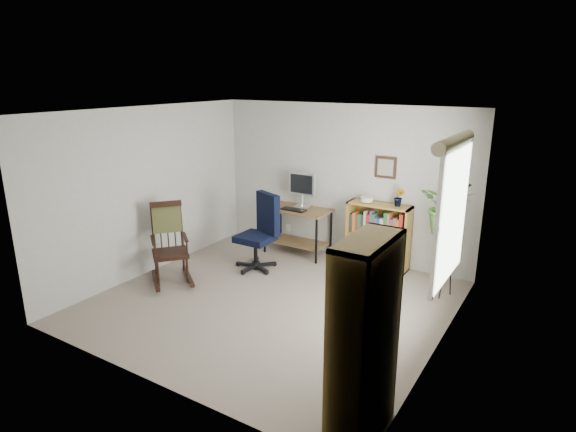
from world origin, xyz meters
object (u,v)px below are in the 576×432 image
Objects in this scene: desk at (297,231)px; rocking_chair at (170,243)px; low_bookshelf at (378,236)px; tall_bookshelf at (364,342)px; office_chair at (255,232)px.

rocking_chair reaches higher than desk.
desk is 1.34m from low_bookshelf.
desk is 0.62× the size of tall_bookshelf.
rocking_chair is at bearing 158.07° from tall_bookshelf.
rocking_chair is (-0.74, -1.00, -0.01)m from office_chair.
low_bookshelf is (2.26, 2.02, -0.07)m from rocking_chair.
rocking_chair is at bearing -116.23° from desk.
desk is 0.90× the size of office_chair.
office_chair is 1.24m from rocking_chair.
low_bookshelf is at bearing 5.16° from desk.
office_chair is 3.65m from tall_bookshelf.
desk is 0.94m from office_chair.
rocking_chair is at bearing -138.28° from low_bookshelf.
tall_bookshelf reaches higher than desk.
tall_bookshelf is at bearing -72.47° from rocking_chair.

